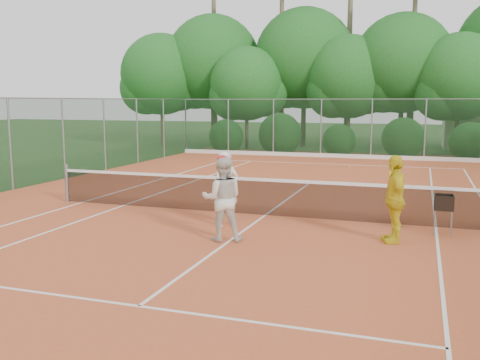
% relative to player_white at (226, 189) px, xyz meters
% --- Properties ---
extents(ground, '(120.00, 120.00, 0.00)m').
position_rel_player_white_xyz_m(ground, '(0.56, 1.27, -0.89)').
color(ground, '#224619').
rests_on(ground, ground).
extents(clay_court, '(18.00, 36.00, 0.02)m').
position_rel_player_white_xyz_m(clay_court, '(0.56, 1.27, -0.88)').
color(clay_court, '#C3582D').
rests_on(clay_court, ground).
extents(tennis_net, '(11.97, 0.10, 1.10)m').
position_rel_player_white_xyz_m(tennis_net, '(0.56, 1.27, -0.36)').
color(tennis_net, gray).
rests_on(tennis_net, clay_court).
extents(player_white, '(0.73, 0.75, 1.73)m').
position_rel_player_white_xyz_m(player_white, '(0.00, 0.00, 0.00)').
color(player_white, white).
rests_on(player_white, clay_court).
extents(player_center_grp, '(1.03, 0.92, 1.80)m').
position_rel_player_white_xyz_m(player_center_grp, '(0.40, -1.32, 0.02)').
color(player_center_grp, silver).
rests_on(player_center_grp, clay_court).
extents(player_yellow, '(0.72, 1.14, 1.81)m').
position_rel_player_white_xyz_m(player_yellow, '(3.79, -0.32, 0.04)').
color(player_yellow, yellow).
rests_on(player_yellow, clay_court).
extents(ball_hopper, '(0.39, 0.39, 0.89)m').
position_rel_player_white_xyz_m(ball_hopper, '(4.79, 0.66, -0.17)').
color(ball_hopper, gray).
rests_on(ball_hopper, clay_court).
extents(stray_ball_a, '(0.07, 0.07, 0.07)m').
position_rel_player_white_xyz_m(stray_ball_a, '(-3.42, 11.36, -0.83)').
color(stray_ball_a, '#B3D531').
rests_on(stray_ball_a, clay_court).
extents(stray_ball_b, '(0.07, 0.07, 0.07)m').
position_rel_player_white_xyz_m(stray_ball_b, '(2.87, 14.11, -0.83)').
color(stray_ball_b, '#B3CD2F').
rests_on(stray_ball_b, clay_court).
extents(stray_ball_c, '(0.07, 0.07, 0.07)m').
position_rel_player_white_xyz_m(stray_ball_c, '(1.32, 12.29, -0.83)').
color(stray_ball_c, yellow).
rests_on(stray_ball_c, clay_court).
extents(court_markings, '(11.03, 23.83, 0.01)m').
position_rel_player_white_xyz_m(court_markings, '(0.56, 1.27, -0.86)').
color(court_markings, white).
rests_on(court_markings, clay_court).
extents(fence_back, '(18.07, 0.07, 3.00)m').
position_rel_player_white_xyz_m(fence_back, '(0.56, 16.27, 0.63)').
color(fence_back, '#19381E').
rests_on(fence_back, clay_court).
extents(tropical_treeline, '(32.10, 8.49, 15.03)m').
position_rel_player_white_xyz_m(tropical_treeline, '(2.00, 21.49, 4.23)').
color(tropical_treeline, brown).
rests_on(tropical_treeline, ground).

